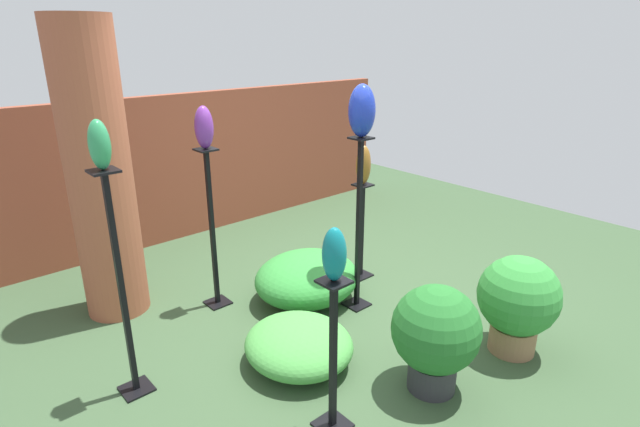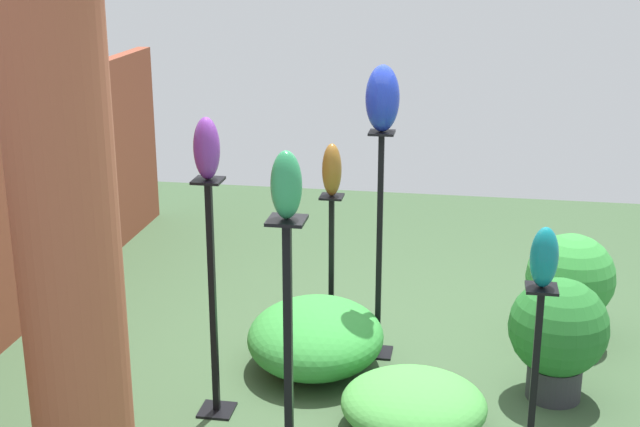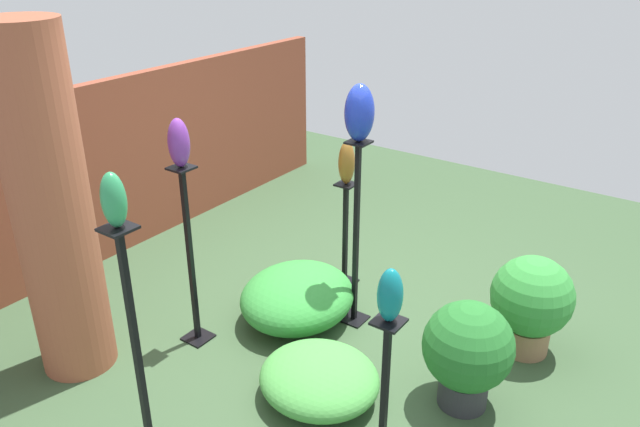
{
  "view_description": "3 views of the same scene",
  "coord_description": "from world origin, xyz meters",
  "px_view_note": "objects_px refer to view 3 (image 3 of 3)",
  "views": [
    {
      "loc": [
        -2.79,
        -2.75,
        2.3
      ],
      "look_at": [
        -0.1,
        0.29,
        0.83
      ],
      "focal_mm": 28.0,
      "sensor_mm": 36.0,
      "label": 1
    },
    {
      "loc": [
        -5.35,
        -0.55,
        2.7
      ],
      "look_at": [
        0.2,
        0.4,
        0.93
      ],
      "focal_mm": 50.0,
      "sensor_mm": 36.0,
      "label": 2
    },
    {
      "loc": [
        -3.56,
        -2.26,
        2.92
      ],
      "look_at": [
        -0.1,
        0.2,
        0.96
      ],
      "focal_mm": 35.0,
      "sensor_mm": 36.0,
      "label": 3
    }
  ],
  "objects_px": {
    "art_vase_violet": "(179,143)",
    "potted_plant_walkway_edge": "(531,301)",
    "brick_pillar": "(52,210)",
    "art_vase_cobalt": "(359,113)",
    "pedestal_teal": "(384,401)",
    "pedestal_jade": "(138,362)",
    "art_vase_jade": "(114,200)",
    "pedestal_cobalt": "(356,242)",
    "pedestal_bronze": "(345,239)",
    "art_vase_bronze": "(347,163)",
    "pedestal_violet": "(191,264)",
    "potted_plant_front_right": "(468,351)",
    "art_vase_teal": "(390,295)"
  },
  "relations": [
    {
      "from": "brick_pillar",
      "to": "art_vase_violet",
      "type": "distance_m",
      "value": 0.94
    },
    {
      "from": "art_vase_teal",
      "to": "art_vase_violet",
      "type": "relative_size",
      "value": 0.92
    },
    {
      "from": "pedestal_bronze",
      "to": "art_vase_jade",
      "type": "bearing_deg",
      "value": -175.63
    },
    {
      "from": "pedestal_teal",
      "to": "art_vase_violet",
      "type": "xyz_separation_m",
      "value": [
        0.24,
        1.79,
        1.14
      ]
    },
    {
      "from": "brick_pillar",
      "to": "pedestal_jade",
      "type": "xyz_separation_m",
      "value": [
        -0.33,
        -1.16,
        -0.5
      ]
    },
    {
      "from": "art_vase_jade",
      "to": "potted_plant_walkway_edge",
      "type": "relative_size",
      "value": 0.38
    },
    {
      "from": "pedestal_cobalt",
      "to": "potted_plant_walkway_edge",
      "type": "bearing_deg",
      "value": -72.02
    },
    {
      "from": "art_vase_teal",
      "to": "art_vase_bronze",
      "type": "distance_m",
      "value": 2.08
    },
    {
      "from": "pedestal_bronze",
      "to": "art_vase_teal",
      "type": "bearing_deg",
      "value": -140.6
    },
    {
      "from": "pedestal_bronze",
      "to": "art_vase_teal",
      "type": "distance_m",
      "value": 2.2
    },
    {
      "from": "art_vase_teal",
      "to": "art_vase_jade",
      "type": "relative_size",
      "value": 1.07
    },
    {
      "from": "potted_plant_front_right",
      "to": "brick_pillar",
      "type": "bearing_deg",
      "value": 115.98
    },
    {
      "from": "brick_pillar",
      "to": "art_vase_bronze",
      "type": "height_order",
      "value": "brick_pillar"
    },
    {
      "from": "art_vase_jade",
      "to": "potted_plant_front_right",
      "type": "distance_m",
      "value": 2.39
    },
    {
      "from": "art_vase_jade",
      "to": "art_vase_cobalt",
      "type": "bearing_deg",
      "value": -5.92
    },
    {
      "from": "pedestal_teal",
      "to": "art_vase_bronze",
      "type": "xyz_separation_m",
      "value": [
        1.6,
        1.32,
        0.69
      ]
    },
    {
      "from": "potted_plant_front_right",
      "to": "pedestal_bronze",
      "type": "bearing_deg",
      "value": 60.53
    },
    {
      "from": "art_vase_violet",
      "to": "art_vase_jade",
      "type": "xyz_separation_m",
      "value": [
        -1.02,
        -0.65,
        0.11
      ]
    },
    {
      "from": "pedestal_violet",
      "to": "art_vase_bronze",
      "type": "xyz_separation_m",
      "value": [
        1.36,
        -0.47,
        0.49
      ]
    },
    {
      "from": "pedestal_teal",
      "to": "art_vase_jade",
      "type": "relative_size",
      "value": 3.44
    },
    {
      "from": "pedestal_cobalt",
      "to": "art_vase_teal",
      "type": "distance_m",
      "value": 1.56
    },
    {
      "from": "pedestal_teal",
      "to": "pedestal_cobalt",
      "type": "bearing_deg",
      "value": 38.79
    },
    {
      "from": "art_vase_jade",
      "to": "pedestal_cobalt",
      "type": "bearing_deg",
      "value": -5.92
    },
    {
      "from": "art_vase_teal",
      "to": "art_vase_violet",
      "type": "distance_m",
      "value": 1.85
    },
    {
      "from": "art_vase_cobalt",
      "to": "pedestal_jade",
      "type": "bearing_deg",
      "value": 174.08
    },
    {
      "from": "art_vase_violet",
      "to": "potted_plant_walkway_edge",
      "type": "relative_size",
      "value": 0.44
    },
    {
      "from": "brick_pillar",
      "to": "art_vase_cobalt",
      "type": "bearing_deg",
      "value": -40.06
    },
    {
      "from": "pedestal_jade",
      "to": "art_vase_cobalt",
      "type": "bearing_deg",
      "value": -5.92
    },
    {
      "from": "art_vase_cobalt",
      "to": "potted_plant_walkway_edge",
      "type": "relative_size",
      "value": 0.54
    },
    {
      "from": "brick_pillar",
      "to": "pedestal_jade",
      "type": "height_order",
      "value": "brick_pillar"
    },
    {
      "from": "brick_pillar",
      "to": "pedestal_teal",
      "type": "bearing_deg",
      "value": -78.82
    },
    {
      "from": "pedestal_jade",
      "to": "pedestal_cobalt",
      "type": "bearing_deg",
      "value": -5.92
    },
    {
      "from": "art_vase_bronze",
      "to": "potted_plant_walkway_edge",
      "type": "height_order",
      "value": "art_vase_bronze"
    },
    {
      "from": "art_vase_violet",
      "to": "art_vase_bronze",
      "type": "height_order",
      "value": "art_vase_violet"
    },
    {
      "from": "art_vase_violet",
      "to": "art_vase_jade",
      "type": "relative_size",
      "value": 1.17
    },
    {
      "from": "pedestal_teal",
      "to": "potted_plant_walkway_edge",
      "type": "relative_size",
      "value": 1.31
    },
    {
      "from": "brick_pillar",
      "to": "art_vase_teal",
      "type": "bearing_deg",
      "value": -78.82
    },
    {
      "from": "art_vase_cobalt",
      "to": "potted_plant_walkway_edge",
      "type": "distance_m",
      "value": 1.86
    },
    {
      "from": "art_vase_cobalt",
      "to": "pedestal_teal",
      "type": "bearing_deg",
      "value": -141.21
    },
    {
      "from": "art_vase_violet",
      "to": "art_vase_bronze",
      "type": "bearing_deg",
      "value": -19.02
    },
    {
      "from": "brick_pillar",
      "to": "pedestal_violet",
      "type": "height_order",
      "value": "brick_pillar"
    },
    {
      "from": "brick_pillar",
      "to": "art_vase_violet",
      "type": "xyz_separation_m",
      "value": [
        0.7,
        -0.51,
        0.37
      ]
    },
    {
      "from": "pedestal_cobalt",
      "to": "art_vase_cobalt",
      "type": "xyz_separation_m",
      "value": [
        0.0,
        -0.0,
        1.03
      ]
    },
    {
      "from": "pedestal_jade",
      "to": "art_vase_cobalt",
      "type": "height_order",
      "value": "art_vase_cobalt"
    },
    {
      "from": "brick_pillar",
      "to": "potted_plant_front_right",
      "type": "distance_m",
      "value": 2.87
    },
    {
      "from": "pedestal_jade",
      "to": "brick_pillar",
      "type": "bearing_deg",
      "value": 74.23
    },
    {
      "from": "pedestal_teal",
      "to": "art_vase_violet",
      "type": "bearing_deg",
      "value": 82.28
    },
    {
      "from": "brick_pillar",
      "to": "pedestal_teal",
      "type": "distance_m",
      "value": 2.46
    },
    {
      "from": "pedestal_violet",
      "to": "potted_plant_front_right",
      "type": "bearing_deg",
      "value": -75.44
    },
    {
      "from": "brick_pillar",
      "to": "pedestal_cobalt",
      "type": "bearing_deg",
      "value": -40.06
    }
  ]
}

